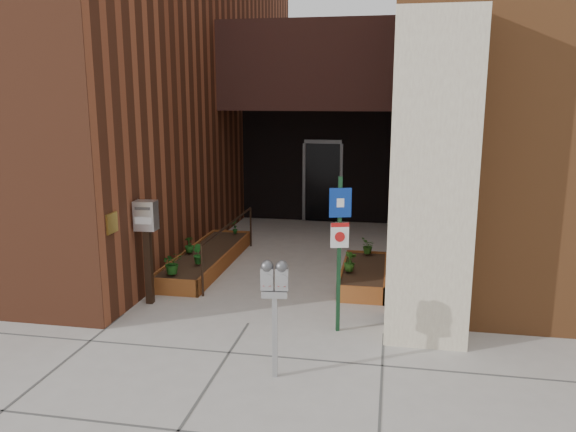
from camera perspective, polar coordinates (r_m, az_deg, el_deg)
The scene contains 15 objects.
ground at distance 8.54m, azimuth -4.08°, elevation -10.83°, with size 80.00×80.00×0.00m, color #9E9991.
architecture at distance 14.76m, azimuth 2.01°, elevation 18.50°, with size 20.00×14.60×10.00m.
planter_left at distance 11.37m, azimuth -8.24°, elevation -4.36°, with size 0.90×3.60×0.30m.
planter_right at distance 10.32m, azimuth 7.73°, elevation -6.04°, with size 0.80×2.20×0.30m.
handrail at distance 11.01m, azimuth -5.96°, elevation -1.52°, with size 0.04×3.34×0.90m.
parking_meter at distance 6.61m, azimuth -1.37°, elevation -7.26°, with size 0.33×0.17×1.46m.
sign_post at distance 7.85m, azimuth 5.25°, elevation -2.27°, with size 0.30×0.11×2.25m.
payment_dropbox at distance 9.24m, azimuth -14.17°, elevation -1.39°, with size 0.35×0.28×1.70m.
shrub_left_a at distance 9.95m, azimuth -11.67°, elevation -4.67°, with size 0.35×0.35×0.39m, color #1B5217.
shrub_left_b at distance 10.47m, azimuth -9.20°, elevation -3.84°, with size 0.20×0.20×0.36m, color #19591A.
shrub_left_c at distance 11.24m, azimuth -10.00°, elevation -2.86°, with size 0.18×0.18×0.32m, color #1B5518.
shrub_left_d at distance 12.63m, azimuth -5.42°, elevation -1.03°, with size 0.18×0.18×0.35m, color #17501A.
shrub_right_a at distance 9.96m, azimuth 6.26°, elevation -4.62°, with size 0.19×0.19×0.35m, color #2A5E1B.
shrub_right_b at distance 9.95m, azimuth 6.46°, elevation -4.58°, with size 0.19×0.19×0.37m, color #2A631C.
shrub_right_c at distance 11.09m, azimuth 8.12°, elevation -3.02°, with size 0.28×0.28×0.32m, color #2A601B.
Camera 1 is at (2.03, -7.61, 3.31)m, focal length 35.00 mm.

